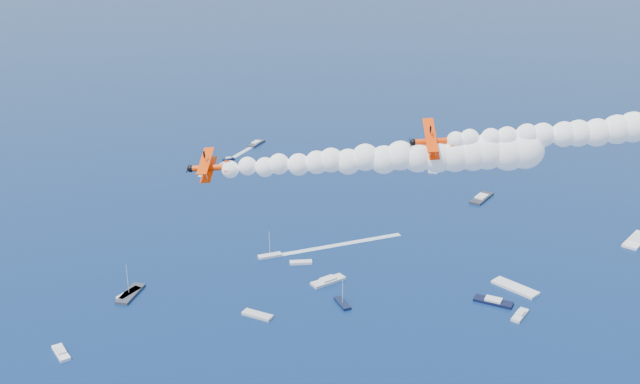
% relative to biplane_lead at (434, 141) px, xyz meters
% --- Properties ---
extents(biplane_lead, '(9.65, 10.84, 7.71)m').
position_rel_biplane_lead_xyz_m(biplane_lead, '(0.00, 0.00, 0.00)').
color(biplane_lead, '#FF3B05').
extents(biplane_trail, '(9.39, 10.56, 6.69)m').
position_rel_biplane_lead_xyz_m(biplane_trail, '(-31.20, -12.43, -4.83)').
color(biplane_trail, '#FF4105').
extents(smoke_trail_lead, '(51.74, 39.49, 9.48)m').
position_rel_biplane_lead_xyz_m(smoke_trail_lead, '(23.08, 9.87, 1.87)').
color(smoke_trail_lead, white).
extents(smoke_trail_trail, '(51.69, 38.59, 9.48)m').
position_rel_biplane_lead_xyz_m(smoke_trail_trail, '(-7.99, -2.88, -2.96)').
color(smoke_trail_trail, white).
extents(spectator_boats, '(223.04, 163.50, 0.70)m').
position_rel_biplane_lead_xyz_m(spectator_boats, '(-15.80, 80.29, -60.90)').
color(spectator_boats, silver).
rests_on(spectator_boats, ground).
extents(boat_wakes, '(210.49, 123.72, 0.04)m').
position_rel_biplane_lead_xyz_m(boat_wakes, '(-31.92, 81.36, -61.22)').
color(boat_wakes, white).
rests_on(boat_wakes, ground).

